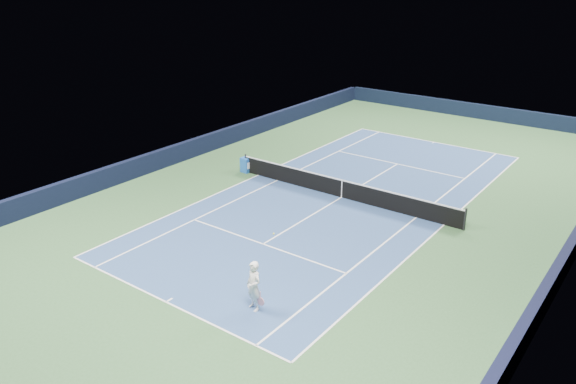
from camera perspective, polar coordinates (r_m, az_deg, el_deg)
The scene contains 19 objects.
ground at distance 28.80m, azimuth 5.46°, elevation -0.56°, with size 40.00×40.00×0.00m, color #2F562F.
wall_far at distance 46.03m, azimuth 18.54°, elevation 7.82°, with size 22.00×0.35×1.10m, color black.
wall_right at distance 25.36m, azimuth 26.96°, elevation -4.98°, with size 0.35×40.00×1.10m, color black.
wall_left at distance 35.02m, azimuth -9.85°, elevation 4.35°, with size 0.35×40.00×1.10m, color black.
court_surface at distance 28.80m, azimuth 5.46°, elevation -0.55°, with size 10.97×23.77×0.01m, color navy.
baseline_far at distance 38.92m, azimuth 14.63°, elevation 4.93°, with size 10.97×0.08×0.00m, color white.
baseline_near at distance 20.64m, azimuth -12.29°, elevation -10.86°, with size 10.97×0.08×0.00m, color white.
sideline_doubles_right at distance 26.67m, azimuth 15.58°, elevation -3.23°, with size 0.08×23.77×0.00m, color white.
sideline_doubles_left at distance 31.74m, azimuth -3.03°, elevation 1.73°, with size 0.08×23.77×0.00m, color white.
sideline_singles_right at distance 27.12m, azimuth 12.91°, elevation -2.53°, with size 0.08×23.77×0.00m, color white.
sideline_singles_left at distance 30.94m, azimuth -1.06°, elevation 1.21°, with size 0.08×23.77×0.00m, color white.
service_line_far at distance 34.11m, azimuth 11.06°, elevation 2.82°, with size 8.23×0.08×0.00m, color white.
service_line_near at distance 24.02m, azimuth -2.54°, elevation -5.30°, with size 8.23×0.08×0.00m, color white.
center_service_line at distance 28.80m, azimuth 5.46°, elevation -0.54°, with size 0.08×12.80×0.00m, color white.
center_mark_far at distance 38.79m, azimuth 14.54°, elevation 4.88°, with size 0.08×0.30×0.00m, color white.
center_mark_near at distance 20.72m, azimuth -11.97°, elevation -10.69°, with size 0.08×0.30×0.00m, color white.
tennis_net at distance 28.61m, azimuth 5.49°, elevation 0.38°, with size 12.90×0.10×1.07m.
sponsor_cube at distance 32.16m, azimuth -4.29°, elevation 2.77°, with size 0.60×0.50×0.85m.
tennis_player at distance 19.38m, azimuth -3.48°, elevation -9.53°, with size 0.86×1.34×2.56m.
Camera 1 is at (13.48, -22.90, 11.10)m, focal length 35.00 mm.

